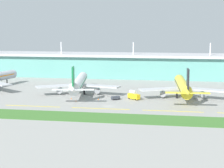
# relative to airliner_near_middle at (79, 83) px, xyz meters

# --- Properties ---
(ground_plane) EXTENTS (600.00, 600.00, 0.00)m
(ground_plane) POSITION_rel_airliner_near_middle_xyz_m (23.16, -31.03, -6.45)
(ground_plane) COLOR gray
(terminal_building) EXTENTS (288.00, 34.00, 27.09)m
(terminal_building) POSITION_rel_airliner_near_middle_xyz_m (23.16, 79.29, 2.79)
(terminal_building) COLOR #5B9E93
(terminal_building) RESTS_ON ground
(airliner_near_middle) EXTENTS (48.17, 67.42, 18.90)m
(airliner_near_middle) POSITION_rel_airliner_near_middle_xyz_m (0.00, 0.00, 0.00)
(airliner_near_middle) COLOR silver
(airliner_near_middle) RESTS_ON ground
(airliner_far_middle) EXTENTS (48.68, 62.56, 18.90)m
(airliner_far_middle) POSITION_rel_airliner_near_middle_xyz_m (59.04, -2.24, -0.01)
(airliner_far_middle) COLOR yellow
(airliner_far_middle) RESTS_ON ground
(taxiway_stripe_mid_west) EXTENTS (28.00, 0.70, 0.04)m
(taxiway_stripe_mid_west) POSITION_rel_airliner_near_middle_xyz_m (-13.84, -36.86, -6.43)
(taxiway_stripe_mid_west) COLOR yellow
(taxiway_stripe_mid_west) RESTS_ON ground
(taxiway_stripe_centre) EXTENTS (28.00, 0.70, 0.04)m
(taxiway_stripe_centre) POSITION_rel_airliner_near_middle_xyz_m (20.16, -36.86, -6.43)
(taxiway_stripe_centre) COLOR yellow
(taxiway_stripe_centre) RESTS_ON ground
(taxiway_stripe_mid_east) EXTENTS (28.00, 0.70, 0.04)m
(taxiway_stripe_mid_east) POSITION_rel_airliner_near_middle_xyz_m (54.16, -36.86, -6.43)
(taxiway_stripe_mid_east) COLOR yellow
(taxiway_stripe_mid_east) RESTS_ON ground
(grass_verge) EXTENTS (300.00, 18.00, 0.10)m
(grass_verge) POSITION_rel_airliner_near_middle_xyz_m (23.16, -54.96, -6.40)
(grass_verge) COLOR #3D702D
(grass_verge) RESTS_ON ground
(pushback_tug) EXTENTS (4.99, 4.44, 1.85)m
(pushback_tug) POSITION_rel_airliner_near_middle_xyz_m (23.69, -13.66, -5.35)
(pushback_tug) COLOR #333842
(pushback_tug) RESTS_ON ground
(fuel_truck) EXTENTS (7.18, 6.63, 4.95)m
(fuel_truck) POSITION_rel_airliner_near_middle_xyz_m (33.11, -11.02, -4.19)
(fuel_truck) COLOR gold
(fuel_truck) RESTS_ON ground
(safety_cone_left_wingtip) EXTENTS (0.56, 0.56, 0.70)m
(safety_cone_left_wingtip) POSITION_rel_airliner_near_middle_xyz_m (14.67, -15.19, -6.10)
(safety_cone_left_wingtip) COLOR orange
(safety_cone_left_wingtip) RESTS_ON ground
(safety_cone_nose_front) EXTENTS (0.56, 0.56, 0.70)m
(safety_cone_nose_front) POSITION_rel_airliner_near_middle_xyz_m (4.02, -21.57, -6.10)
(safety_cone_nose_front) COLOR orange
(safety_cone_nose_front) RESTS_ON ground
(safety_cone_right_wingtip) EXTENTS (0.56, 0.56, 0.70)m
(safety_cone_right_wingtip) POSITION_rel_airliner_near_middle_xyz_m (-0.10, -15.67, -6.10)
(safety_cone_right_wingtip) COLOR orange
(safety_cone_right_wingtip) RESTS_ON ground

